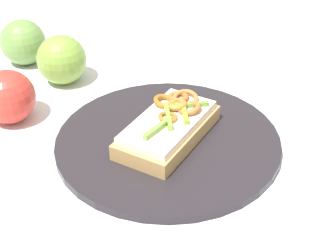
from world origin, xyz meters
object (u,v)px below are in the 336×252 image
(apple_2, at_px, (62,60))
(apple_3, at_px, (23,42))
(sandwich, at_px, (169,126))
(apple_1, at_px, (8,97))
(plate, at_px, (168,141))

(apple_2, relative_size, apple_3, 1.02)
(sandwich, bearing_deg, apple_1, -74.60)
(plate, relative_size, apple_2, 3.79)
(plate, distance_m, apple_2, 0.25)
(sandwich, relative_size, apple_1, 2.23)
(sandwich, height_order, apple_3, apple_3)
(sandwich, distance_m, apple_2, 0.25)
(plate, height_order, apple_1, apple_1)
(apple_3, bearing_deg, apple_2, -153.82)
(sandwich, xyz_separation_m, apple_3, (0.32, 0.14, 0.01))
(plate, bearing_deg, apple_3, 22.81)
(sandwich, xyz_separation_m, apple_1, (0.14, 0.19, 0.01))
(sandwich, bearing_deg, plate, 4.51)
(sandwich, bearing_deg, apple_3, -104.06)
(plate, bearing_deg, sandwich, -48.09)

